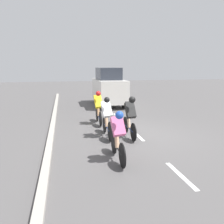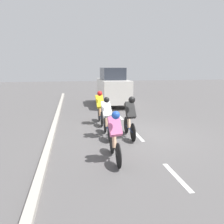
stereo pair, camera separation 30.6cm
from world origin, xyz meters
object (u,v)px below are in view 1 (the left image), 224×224
at_px(cyclist_pink, 118,134).
at_px(cyclist_white, 107,116).
at_px(cyclist_yellow, 98,107).
at_px(support_car, 109,87).
at_px(cyclist_black, 130,115).

xyz_separation_m(cyclist_pink, cyclist_white, (-0.11, -2.11, 0.02)).
distance_m(cyclist_yellow, cyclist_white, 1.88).
distance_m(cyclist_pink, support_car, 8.78).
height_order(cyclist_yellow, cyclist_white, cyclist_white).
relative_size(cyclist_black, cyclist_pink, 1.00).
distance_m(cyclist_white, support_car, 6.69).
xyz_separation_m(cyclist_black, cyclist_white, (0.81, -0.24, -0.05)).
height_order(cyclist_pink, cyclist_white, cyclist_white).
bearing_deg(cyclist_yellow, cyclist_pink, 88.55).
xyz_separation_m(cyclist_white, support_car, (-1.44, -6.52, 0.42)).
distance_m(cyclist_yellow, support_car, 4.88).
distance_m(cyclist_pink, cyclist_white, 2.11).
bearing_deg(cyclist_yellow, cyclist_white, 90.27).
height_order(cyclist_pink, support_car, support_car).
relative_size(cyclist_yellow, cyclist_pink, 1.00).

